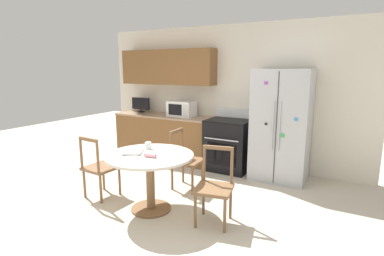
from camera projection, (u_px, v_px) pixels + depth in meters
ground_plane at (140, 219)px, 3.67m from camera, size 14.00×14.00×0.00m
back_wall at (211, 88)px, 5.76m from camera, size 5.20×0.44×2.60m
kitchen_counter at (165, 136)px, 6.11m from camera, size 2.05×0.64×0.90m
refrigerator at (281, 125)px, 4.87m from camera, size 0.88×0.71×1.81m
oven_range at (229, 144)px, 5.41m from camera, size 0.76×0.68×1.08m
microwave at (182, 109)px, 5.81m from camera, size 0.50×0.35×0.30m
countertop_tv at (141, 104)px, 6.36m from camera, size 0.43×0.16×0.31m
dining_table at (150, 166)px, 3.81m from camera, size 1.12×1.12×0.75m
dining_chair_right at (214, 188)px, 3.53m from camera, size 0.49×0.49×0.90m
dining_chair_left at (100, 168)px, 4.23m from camera, size 0.45×0.45×0.90m
dining_chair_far at (186, 160)px, 4.57m from camera, size 0.43×0.43×0.90m
candle_glass at (148, 146)px, 4.03m from camera, size 0.09×0.09×0.09m
folded_napkin at (150, 155)px, 3.65m from camera, size 0.16×0.07×0.05m
mail_stack at (134, 152)px, 3.86m from camera, size 0.33×0.37×0.02m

